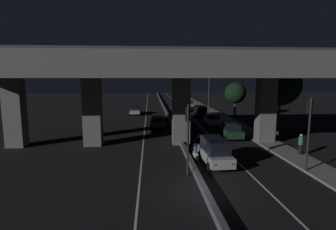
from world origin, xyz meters
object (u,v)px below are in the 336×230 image
object	(u,v)px
car_dark_green_fifth	(176,108)
motorcycle_white_filtering_near	(195,153)
street_lamp	(207,90)
car_silver_second_oncoming	(135,111)
motorcycle_black_filtering_mid	(184,132)
pedestrian_on_sidewalk	(301,144)
traffic_light_left_of_median	(188,127)
car_dark_green_second	(231,131)
car_dark_red_lead_oncoming	(158,122)
car_grey_sixth	(189,104)
car_dark_red_fourth	(201,111)
motorcycle_blue_filtering_far	(179,122)
traffic_light_right_of_median	(309,122)
car_silver_lead	(215,151)
car_white_third	(212,119)

from	to	relation	value
car_dark_green_fifth	motorcycle_white_filtering_near	world-z (taller)	car_dark_green_fifth
street_lamp	car_silver_second_oncoming	xyz separation A→B (m)	(-13.58, -1.82, -3.58)
motorcycle_black_filtering_mid	pedestrian_on_sidewalk	bearing A→B (deg)	-128.43
car_dark_green_fifth	motorcycle_white_filtering_near	size ratio (longest dim) A/B	2.74
traffic_light_left_of_median	car_dark_green_second	world-z (taller)	traffic_light_left_of_median
traffic_light_left_of_median	car_dark_red_lead_oncoming	distance (m)	17.84
car_grey_sixth	motorcycle_white_filtering_near	bearing A→B (deg)	174.61
car_dark_red_fourth	car_dark_red_lead_oncoming	world-z (taller)	car_dark_red_fourth
traffic_light_left_of_median	motorcycle_white_filtering_near	bearing A→B (deg)	70.40
car_dark_red_lead_oncoming	street_lamp	bearing A→B (deg)	146.42
traffic_light_left_of_median	car_dark_green_fifth	distance (m)	33.82
motorcycle_white_filtering_near	motorcycle_blue_filtering_far	xyz separation A→B (m)	(0.36, 14.83, 0.01)
traffic_light_left_of_median	car_silver_second_oncoming	size ratio (longest dim) A/B	1.05
traffic_light_right_of_median	car_silver_lead	world-z (taller)	traffic_light_right_of_median
traffic_light_right_of_median	motorcycle_blue_filtering_far	size ratio (longest dim) A/B	2.89
car_silver_lead	motorcycle_black_filtering_mid	world-z (taller)	car_silver_lead
motorcycle_white_filtering_near	car_white_third	bearing A→B (deg)	-19.62
street_lamp	car_dark_green_second	xyz separation A→B (m)	(-2.08, -21.71, -3.45)
car_dark_green_fifth	motorcycle_black_filtering_mid	xyz separation A→B (m)	(-1.39, -22.50, -0.12)
motorcycle_black_filtering_mid	traffic_light_right_of_median	bearing A→B (deg)	-145.86
traffic_light_left_of_median	street_lamp	size ratio (longest dim) A/B	0.68
car_silver_lead	car_dark_red_lead_oncoming	bearing A→B (deg)	11.58
traffic_light_right_of_median	car_dark_green_fifth	size ratio (longest dim) A/B	1.08
car_white_third	car_dark_green_fifth	bearing A→B (deg)	14.96
pedestrian_on_sidewalk	car_dark_green_fifth	bearing A→B (deg)	104.12
car_dark_green_second	car_dark_red_fourth	world-z (taller)	car_dark_red_fourth
motorcycle_white_filtering_near	car_dark_green_second	bearing A→B (deg)	-36.49
car_dark_green_second	car_grey_sixth	xyz separation A→B (m)	(0.00, 30.61, -0.07)
car_silver_second_oncoming	motorcycle_white_filtering_near	world-z (taller)	motorcycle_white_filtering_near
car_grey_sixth	motorcycle_white_filtering_near	distance (m)	38.45
car_dark_red_fourth	car_dark_red_lead_oncoming	bearing A→B (deg)	142.06
car_grey_sixth	pedestrian_on_sidewalk	distance (m)	37.68
motorcycle_black_filtering_mid	car_dark_red_fourth	bearing A→B (deg)	-16.31
motorcycle_black_filtering_mid	motorcycle_blue_filtering_far	world-z (taller)	motorcycle_black_filtering_mid
motorcycle_white_filtering_near	pedestrian_on_sidewalk	bearing A→B (deg)	-87.66
traffic_light_right_of_median	motorcycle_blue_filtering_far	bearing A→B (deg)	111.05
traffic_light_right_of_median	street_lamp	distance (m)	32.26
traffic_light_left_of_median	car_dark_red_fourth	bearing A→B (deg)	76.92
car_dark_green_fifth	car_grey_sixth	world-z (taller)	car_grey_sixth
traffic_light_left_of_median	car_silver_second_oncoming	xyz separation A→B (m)	(-5.17, 30.42, -2.62)
street_lamp	motorcycle_blue_filtering_far	size ratio (longest dim) A/B	3.91
traffic_light_right_of_median	car_grey_sixth	size ratio (longest dim) A/B	1.13
street_lamp	car_dark_red_fourth	size ratio (longest dim) A/B	1.58
street_lamp	pedestrian_on_sidewalk	xyz separation A→B (m)	(1.71, -28.59, -3.23)
traffic_light_right_of_median	car_grey_sixth	xyz separation A→B (m)	(-2.00, 41.15, -2.84)
traffic_light_left_of_median	car_dark_green_fifth	xyz separation A→B (m)	(2.59, 33.63, -2.55)
car_silver_second_oncoming	car_white_third	bearing A→B (deg)	43.06
traffic_light_left_of_median	motorcycle_blue_filtering_far	bearing A→B (deg)	85.36
car_dark_green_second	traffic_light_right_of_median	bearing A→B (deg)	-168.94
car_dark_green_second	car_silver_second_oncoming	xyz separation A→B (m)	(-11.50, 19.88, -0.13)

